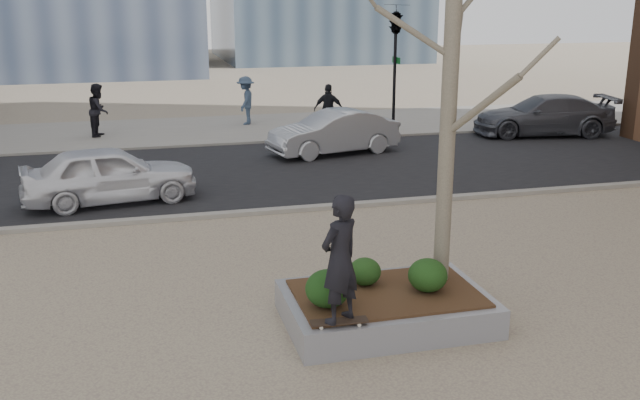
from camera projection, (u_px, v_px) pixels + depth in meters
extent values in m
plane|color=tan|center=(321.00, 330.00, 10.49)|extent=(120.00, 120.00, 0.00)
cube|color=black|center=(230.00, 173.00, 19.79)|extent=(60.00, 8.00, 0.02)
cube|color=gray|center=(205.00, 130.00, 26.31)|extent=(60.00, 6.00, 0.02)
cube|color=gray|center=(386.00, 308.00, 10.67)|extent=(3.00, 2.00, 0.45)
cube|color=#382314|center=(386.00, 293.00, 10.60)|extent=(2.70, 1.70, 0.04)
ellipsoid|color=#1B3B12|center=(327.00, 289.00, 10.04)|extent=(0.63, 0.63, 0.54)
ellipsoid|color=#113613|center=(365.00, 271.00, 10.82)|extent=(0.49, 0.49, 0.42)
ellipsoid|color=black|center=(428.00, 275.00, 10.57)|extent=(0.59, 0.59, 0.50)
imported|color=black|center=(340.00, 259.00, 9.33)|extent=(0.77, 0.70, 1.76)
imported|color=white|center=(110.00, 174.00, 16.79)|extent=(4.22, 2.23, 1.37)
imported|color=#AFB1B8|center=(334.00, 132.00, 22.06)|extent=(4.27, 2.26, 1.34)
imported|color=#4D4F58|center=(543.00, 115.00, 25.07)|extent=(5.15, 2.88, 1.41)
imported|color=black|center=(99.00, 110.00, 24.80)|extent=(0.87, 1.02, 1.84)
imported|color=#374B64|center=(246.00, 100.00, 27.15)|extent=(1.04, 1.34, 1.83)
imported|color=black|center=(329.00, 110.00, 25.01)|extent=(1.14, 0.82, 1.79)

